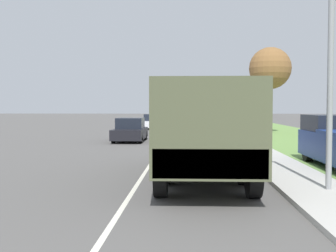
{
  "coord_description": "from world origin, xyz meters",
  "views": [
    {
      "loc": [
        1.35,
        -1.47,
        2.1
      ],
      "look_at": [
        0.72,
        12.21,
        1.48
      ],
      "focal_mm": 45.0,
      "sensor_mm": 36.0,
      "label": 1
    }
  ],
  "objects_px": {
    "military_truck": "(203,125)",
    "car_nearest_ahead": "(130,131)",
    "car_second_ahead": "(153,122)",
    "lamp_post": "(322,21)"
  },
  "relations": [
    {
      "from": "car_nearest_ahead",
      "to": "car_second_ahead",
      "type": "bearing_deg",
      "value": 89.0
    },
    {
      "from": "car_nearest_ahead",
      "to": "lamp_post",
      "type": "xyz_separation_m",
      "value": [
        6.66,
        -15.29,
        3.47
      ]
    },
    {
      "from": "car_nearest_ahead",
      "to": "lamp_post",
      "type": "relative_size",
      "value": 0.63
    },
    {
      "from": "military_truck",
      "to": "car_second_ahead",
      "type": "bearing_deg",
      "value": 97.52
    },
    {
      "from": "car_second_ahead",
      "to": "car_nearest_ahead",
      "type": "bearing_deg",
      "value": -91.0
    },
    {
      "from": "military_truck",
      "to": "car_nearest_ahead",
      "type": "distance_m",
      "value": 13.98
    },
    {
      "from": "military_truck",
      "to": "car_nearest_ahead",
      "type": "xyz_separation_m",
      "value": [
        -3.94,
        13.38,
        -0.94
      ]
    },
    {
      "from": "car_second_ahead",
      "to": "lamp_post",
      "type": "height_order",
      "value": "lamp_post"
    },
    {
      "from": "car_second_ahead",
      "to": "lamp_post",
      "type": "xyz_separation_m",
      "value": [
        6.41,
        -29.82,
        3.48
      ]
    },
    {
      "from": "car_second_ahead",
      "to": "lamp_post",
      "type": "distance_m",
      "value": 30.7
    }
  ]
}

